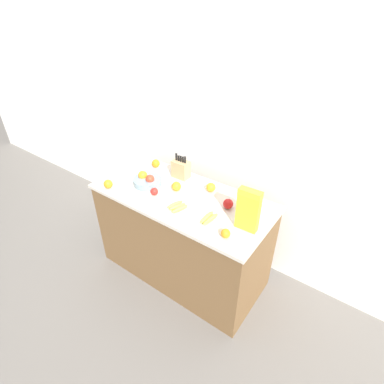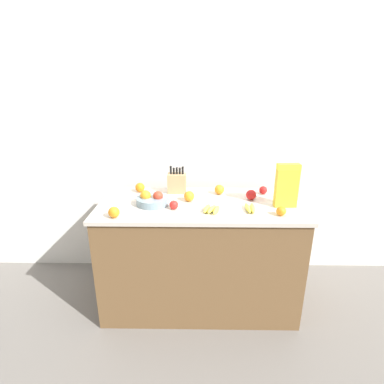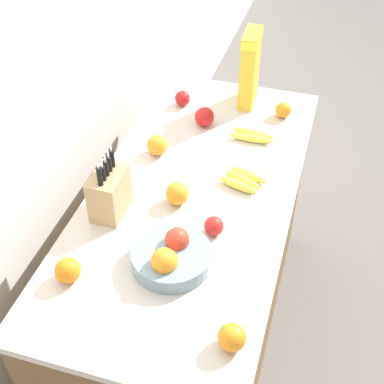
% 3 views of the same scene
% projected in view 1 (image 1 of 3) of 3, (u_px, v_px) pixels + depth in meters
% --- Properties ---
extents(ground_plane, '(14.00, 14.00, 0.00)m').
position_uv_depth(ground_plane, '(183.00, 269.00, 3.05)').
color(ground_plane, slate).
extents(wall_back, '(9.00, 0.06, 2.60)m').
position_uv_depth(wall_back, '(219.00, 132.00, 2.72)').
color(wall_back, silver).
rests_on(wall_back, ground_plane).
extents(counter, '(1.57, 0.73, 0.92)m').
position_uv_depth(counter, '(183.00, 236.00, 2.80)').
color(counter, brown).
rests_on(counter, ground_plane).
extents(knife_block, '(0.16, 0.10, 0.25)m').
position_uv_depth(knife_block, '(181.00, 169.00, 2.75)').
color(knife_block, tan).
rests_on(knife_block, counter).
extents(cereal_box, '(0.17, 0.07, 0.33)m').
position_uv_depth(cereal_box, '(248.00, 208.00, 2.09)').
color(cereal_box, gold).
rests_on(cereal_box, counter).
extents(fruit_bowl, '(0.25, 0.25, 0.11)m').
position_uv_depth(fruit_bowl, '(147.00, 180.00, 2.68)').
color(fruit_bowl, gray).
rests_on(fruit_bowl, counter).
extents(banana_bunch_left, '(0.08, 0.18, 0.03)m').
position_uv_depth(banana_bunch_left, '(209.00, 218.00, 2.26)').
color(banana_bunch_left, yellow).
rests_on(banana_bunch_left, counter).
extents(banana_bunch_right, '(0.14, 0.18, 0.03)m').
position_uv_depth(banana_bunch_right, '(177.00, 207.00, 2.38)').
color(banana_bunch_right, yellow).
rests_on(banana_bunch_right, counter).
extents(apple_by_knife_block, '(0.07, 0.07, 0.07)m').
position_uv_depth(apple_by_knife_block, '(250.00, 202.00, 2.41)').
color(apple_by_knife_block, red).
rests_on(apple_by_knife_block, counter).
extents(apple_rightmost, '(0.07, 0.07, 0.07)m').
position_uv_depth(apple_rightmost, '(154.00, 191.00, 2.54)').
color(apple_rightmost, red).
rests_on(apple_rightmost, counter).
extents(apple_front, '(0.08, 0.08, 0.08)m').
position_uv_depth(apple_front, '(228.00, 204.00, 2.37)').
color(apple_front, red).
rests_on(apple_front, counter).
extents(orange_back_center, '(0.08, 0.08, 0.08)m').
position_uv_depth(orange_back_center, '(108.00, 184.00, 2.62)').
color(orange_back_center, orange).
rests_on(orange_back_center, counter).
extents(orange_mid_left, '(0.08, 0.08, 0.08)m').
position_uv_depth(orange_mid_left, '(176.00, 186.00, 2.59)').
color(orange_mid_left, orange).
rests_on(orange_mid_left, counter).
extents(orange_near_bowl, '(0.07, 0.07, 0.07)m').
position_uv_depth(orange_near_bowl, '(226.00, 233.00, 2.09)').
color(orange_near_bowl, orange).
rests_on(orange_near_bowl, counter).
extents(orange_front_left, '(0.08, 0.08, 0.08)m').
position_uv_depth(orange_front_left, '(211.00, 187.00, 2.58)').
color(orange_front_left, orange).
rests_on(orange_front_left, counter).
extents(orange_front_center, '(0.08, 0.08, 0.08)m').
position_uv_depth(orange_front_center, '(156.00, 163.00, 2.94)').
color(orange_front_center, orange).
rests_on(orange_front_center, counter).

